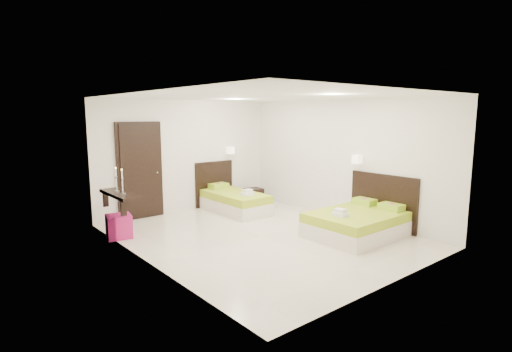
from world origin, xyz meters
TOP-DOWN VIEW (x-y plane):
  - floor at (0.00, 0.00)m, footprint 5.50×5.50m
  - bed_single at (0.73, 1.94)m, footprint 1.07×1.78m
  - bed_double at (1.45, -1.12)m, footprint 1.76×1.49m
  - nightstand at (1.68, 2.33)m, footprint 0.46×0.42m
  - ottoman at (-2.12, 1.61)m, footprint 0.51×0.51m
  - door at (-1.20, 2.70)m, footprint 1.02×0.15m
  - console_shelf at (-2.08, 1.60)m, footprint 0.35×1.20m

SIDE VIEW (x-z plane):
  - floor at x=0.00m, z-range 0.00..0.00m
  - nightstand at x=1.68m, z-range 0.00..0.38m
  - ottoman at x=-2.12m, z-range 0.00..0.43m
  - bed_double at x=1.45m, z-range -0.46..0.99m
  - bed_single at x=0.73m, z-range -0.47..1.01m
  - console_shelf at x=-2.08m, z-range 0.42..1.21m
  - door at x=-1.20m, z-range -0.02..2.12m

